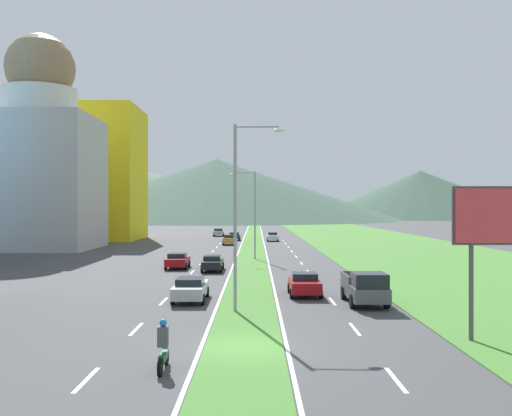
{
  "coord_description": "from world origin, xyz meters",
  "views": [
    {
      "loc": [
        0.49,
        -23.19,
        5.7
      ],
      "look_at": [
        0.26,
        42.84,
        5.6
      ],
      "focal_mm": 40.33,
      "sensor_mm": 36.0,
      "label": 1
    }
  ],
  "objects_px": {
    "street_lamp_near": "(242,205)",
    "car_3": "(236,236)",
    "car_8": "(306,284)",
    "car_7": "(215,263)",
    "street_lamp_mid": "(254,209)",
    "car_6": "(180,260)",
    "car_1": "(221,232)",
    "car_4": "(193,289)",
    "car_5": "(275,237)",
    "motorcycle_rider": "(165,349)",
    "car_2": "(231,240)",
    "pickup_truck_0": "(367,288)"
  },
  "relations": [
    {
      "from": "street_lamp_near",
      "to": "car_3",
      "type": "bearing_deg",
      "value": 92.41
    },
    {
      "from": "car_8",
      "to": "car_7",
      "type": "bearing_deg",
      "value": -153.89
    },
    {
      "from": "street_lamp_mid",
      "to": "car_3",
      "type": "height_order",
      "value": "street_lamp_mid"
    },
    {
      "from": "car_3",
      "to": "car_6",
      "type": "height_order",
      "value": "car_6"
    },
    {
      "from": "car_1",
      "to": "car_6",
      "type": "height_order",
      "value": "car_1"
    },
    {
      "from": "car_4",
      "to": "car_5",
      "type": "bearing_deg",
      "value": -6.29
    },
    {
      "from": "car_6",
      "to": "car_5",
      "type": "bearing_deg",
      "value": -13.19
    },
    {
      "from": "street_lamp_near",
      "to": "car_3",
      "type": "height_order",
      "value": "street_lamp_near"
    },
    {
      "from": "car_4",
      "to": "street_lamp_mid",
      "type": "bearing_deg",
      "value": -7.44
    },
    {
      "from": "street_lamp_mid",
      "to": "motorcycle_rider",
      "type": "distance_m",
      "value": 42.66
    },
    {
      "from": "car_6",
      "to": "car_1",
      "type": "bearing_deg",
      "value": 0.07
    },
    {
      "from": "car_5",
      "to": "car_3",
      "type": "bearing_deg",
      "value": -107.78
    },
    {
      "from": "street_lamp_near",
      "to": "car_3",
      "type": "xyz_separation_m",
      "value": [
        -2.82,
        67.08,
        -5.07
      ]
    },
    {
      "from": "street_lamp_near",
      "to": "car_4",
      "type": "xyz_separation_m",
      "value": [
        -3.12,
        3.74,
        -5.05
      ]
    },
    {
      "from": "car_3",
      "to": "car_8",
      "type": "relative_size",
      "value": 1.02
    },
    {
      "from": "car_4",
      "to": "car_6",
      "type": "distance_m",
      "value": 18.66
    },
    {
      "from": "car_4",
      "to": "motorcycle_rider",
      "type": "relative_size",
      "value": 2.36
    },
    {
      "from": "car_2",
      "to": "car_5",
      "type": "bearing_deg",
      "value": -36.59
    },
    {
      "from": "car_3",
      "to": "car_8",
      "type": "distance_m",
      "value": 61.66
    },
    {
      "from": "car_5",
      "to": "motorcycle_rider",
      "type": "relative_size",
      "value": 2.01
    },
    {
      "from": "car_1",
      "to": "pickup_truck_0",
      "type": "bearing_deg",
      "value": -170.16
    },
    {
      "from": "car_7",
      "to": "pickup_truck_0",
      "type": "height_order",
      "value": "pickup_truck_0"
    },
    {
      "from": "street_lamp_mid",
      "to": "car_7",
      "type": "xyz_separation_m",
      "value": [
        -3.46,
        -11.07,
        -4.76
      ]
    },
    {
      "from": "car_5",
      "to": "motorcycle_rider",
      "type": "xyz_separation_m",
      "value": [
        -6.01,
        -76.17,
        -0.01
      ]
    },
    {
      "from": "car_7",
      "to": "pickup_truck_0",
      "type": "xyz_separation_m",
      "value": [
        10.24,
        -17.71,
        0.25
      ]
    },
    {
      "from": "car_2",
      "to": "motorcycle_rider",
      "type": "xyz_separation_m",
      "value": [
        0.87,
        -66.91,
        -0.03
      ]
    },
    {
      "from": "car_5",
      "to": "car_8",
      "type": "distance_m",
      "value": 59.21
    },
    {
      "from": "street_lamp_mid",
      "to": "motorcycle_rider",
      "type": "xyz_separation_m",
      "value": [
        -2.83,
        -42.3,
        -4.75
      ]
    },
    {
      "from": "car_1",
      "to": "car_8",
      "type": "height_order",
      "value": "car_1"
    },
    {
      "from": "car_8",
      "to": "car_4",
      "type": "bearing_deg",
      "value": -73.87
    },
    {
      "from": "car_2",
      "to": "car_8",
      "type": "bearing_deg",
      "value": -171.77
    },
    {
      "from": "street_lamp_near",
      "to": "motorcycle_rider",
      "type": "xyz_separation_m",
      "value": [
        -2.37,
        -11.16,
        -5.05
      ]
    },
    {
      "from": "car_4",
      "to": "car_1",
      "type": "bearing_deg",
      "value": 2.48
    },
    {
      "from": "car_8",
      "to": "motorcycle_rider",
      "type": "bearing_deg",
      "value": -20.53
    },
    {
      "from": "car_5",
      "to": "street_lamp_mid",
      "type": "bearing_deg",
      "value": -5.36
    },
    {
      "from": "car_2",
      "to": "car_4",
      "type": "relative_size",
      "value": 0.91
    },
    {
      "from": "street_lamp_mid",
      "to": "car_4",
      "type": "bearing_deg",
      "value": -97.44
    },
    {
      "from": "street_lamp_mid",
      "to": "motorcycle_rider",
      "type": "relative_size",
      "value": 4.8
    },
    {
      "from": "street_lamp_near",
      "to": "motorcycle_rider",
      "type": "height_order",
      "value": "street_lamp_near"
    },
    {
      "from": "car_1",
      "to": "pickup_truck_0",
      "type": "distance_m",
      "value": 80.34
    },
    {
      "from": "car_5",
      "to": "car_8",
      "type": "bearing_deg",
      "value": 0.33
    },
    {
      "from": "street_lamp_near",
      "to": "motorcycle_rider",
      "type": "distance_m",
      "value": 12.48
    },
    {
      "from": "car_5",
      "to": "car_6",
      "type": "bearing_deg",
      "value": -13.19
    },
    {
      "from": "street_lamp_near",
      "to": "car_3",
      "type": "distance_m",
      "value": 67.33
    },
    {
      "from": "car_3",
      "to": "car_4",
      "type": "distance_m",
      "value": 63.34
    },
    {
      "from": "car_3",
      "to": "car_4",
      "type": "relative_size",
      "value": 0.88
    },
    {
      "from": "street_lamp_mid",
      "to": "car_3",
      "type": "distance_m",
      "value": 36.41
    },
    {
      "from": "car_2",
      "to": "car_3",
      "type": "relative_size",
      "value": 1.03
    },
    {
      "from": "street_lamp_mid",
      "to": "car_2",
      "type": "height_order",
      "value": "street_lamp_mid"
    },
    {
      "from": "car_1",
      "to": "motorcycle_rider",
      "type": "bearing_deg",
      "value": -177.46
    }
  ]
}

